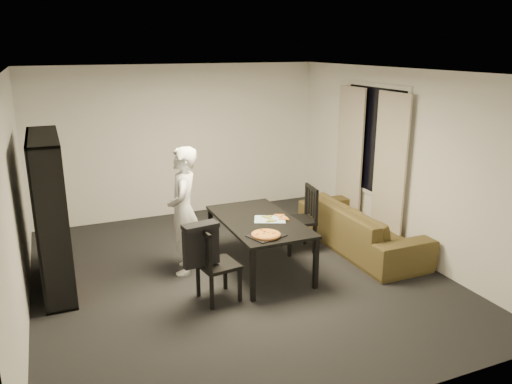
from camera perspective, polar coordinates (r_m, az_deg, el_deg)
name	(u,v)px	position (r m, az deg, el deg)	size (l,w,h in m)	color
room	(236,179)	(6.19, -2.33, 1.47)	(5.01, 5.51, 2.61)	black
window_pane	(374,141)	(7.83, 13.37, 5.73)	(0.02, 1.40, 1.60)	black
window_frame	(374,141)	(7.83, 13.34, 5.73)	(0.03, 1.52, 1.72)	white
curtain_left	(389,171)	(7.45, 15.00, 2.32)	(0.03, 0.70, 2.25)	beige
curtain_right	(349,157)	(8.27, 10.62, 3.97)	(0.03, 0.70, 2.25)	beige
bookshelf	(51,213)	(6.50, -22.37, -2.28)	(0.35, 1.50, 1.90)	black
dining_table	(259,224)	(6.57, 0.34, -3.70)	(0.93, 1.67, 0.70)	black
chair_left	(211,260)	(5.82, -5.12, -7.72)	(0.48, 0.48, 0.92)	black
chair_right	(304,214)	(7.26, 5.50, -2.53)	(0.50, 0.50, 0.96)	black
draped_jacket	(201,243)	(5.68, -6.31, -5.81)	(0.43, 0.23, 0.51)	black
person	(183,211)	(6.51, -8.30, -2.16)	(0.61, 0.40, 1.68)	white
baking_tray	(266,236)	(6.00, 1.19, -5.01)	(0.40, 0.32, 0.01)	black
pepperoni_pizza	(266,234)	(5.98, 1.15, -4.88)	(0.35, 0.35, 0.03)	#A05D2E
kitchen_towel	(270,219)	(6.55, 1.59, -3.15)	(0.40, 0.30, 0.01)	silver
pizza_slices	(275,218)	(6.58, 2.22, -2.96)	(0.37, 0.31, 0.01)	gold
sofa	(361,227)	(7.51, 11.88, -3.90)	(2.27, 0.89, 0.66)	#433D1B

